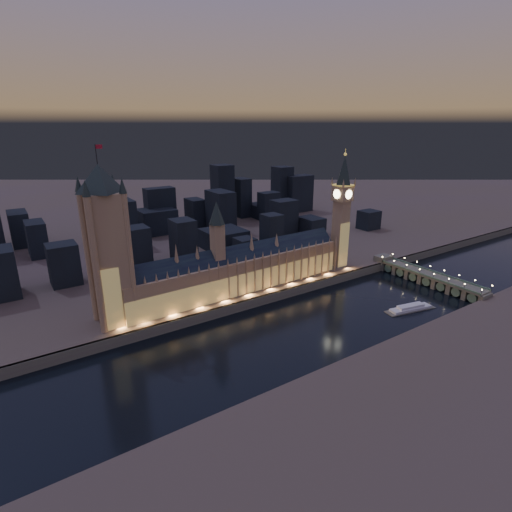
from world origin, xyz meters
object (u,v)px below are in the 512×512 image
elizabeth_tower (342,203)px  victoria_tower (107,240)px  palace_of_westminster (239,270)px  river_boat (410,308)px  westminster_bridge (424,277)px

elizabeth_tower → victoria_tower: bearing=-180.0°
palace_of_westminster → river_boat: 142.25m
victoria_tower → elizabeth_tower: 218.01m
victoria_tower → westminster_bridge: bearing=-13.8°
palace_of_westminster → elizabeth_tower: 123.94m
victoria_tower → palace_of_westminster: bearing=-0.1°
elizabeth_tower → river_boat: size_ratio=2.51×
palace_of_westminster → westminster_bridge: (163.29, -65.21, -20.37)m
palace_of_westminster → westminster_bridge: bearing=-21.8°
elizabeth_tower → westminster_bridge: 103.64m
westminster_bridge → river_boat: westminster_bridge is taller
elizabeth_tower → palace_of_westminster: bearing=-179.9°
palace_of_westminster → victoria_tower: (-102.30, 0.17, 42.30)m
palace_of_westminster → elizabeth_tower: (115.70, 0.17, 44.44)m
palace_of_westminster → victoria_tower: size_ratio=1.65×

